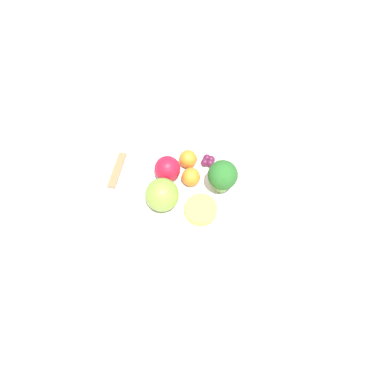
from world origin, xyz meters
name	(u,v)px	position (x,y,z in m)	size (l,w,h in m)	color
ground_plane	(192,208)	(0.00, 0.00, 0.00)	(6.00, 6.00, 0.00)	gray
table_surface	(192,206)	(0.00, 0.00, 0.01)	(1.20, 1.20, 0.02)	silver
bowl	(192,199)	(0.00, 0.00, 0.04)	(0.20, 0.20, 0.03)	white
broccoli	(223,176)	(-0.02, -0.05, 0.09)	(0.05, 0.05, 0.07)	#8CB76B
apple_red	(167,169)	(0.06, 0.02, 0.08)	(0.05, 0.05, 0.05)	#B7142D
apple_green	(162,195)	(0.01, 0.05, 0.08)	(0.06, 0.06, 0.06)	olive
orange_front	(191,177)	(0.03, -0.01, 0.07)	(0.03, 0.03, 0.03)	orange
orange_back	(188,159)	(0.06, -0.03, 0.07)	(0.03, 0.03, 0.03)	orange
grape_cluster	(208,161)	(0.05, -0.06, 0.06)	(0.03, 0.03, 0.02)	#511938
small_cup	(201,210)	(-0.04, 0.01, 0.06)	(0.06, 0.06, 0.02)	#F4CC4C
spoon	(117,170)	(0.14, 0.09, 0.02)	(0.07, 0.07, 0.01)	olive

